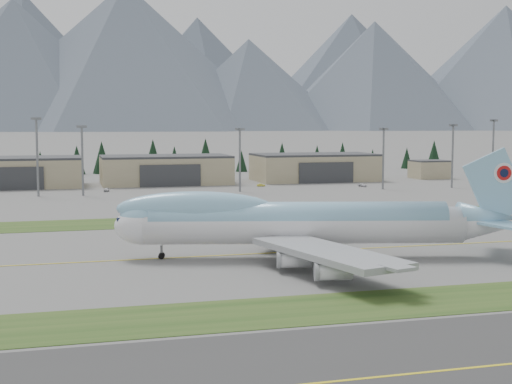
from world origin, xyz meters
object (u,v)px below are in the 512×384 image
object	(u,v)px
hangar_left	(13,172)
service_vehicle_a	(107,192)
service_vehicle_c	(362,187)
hangar_center	(166,170)
hangar_right	(315,167)
boeing_747_freighter	(300,222)
service_vehicle_b	(261,186)

from	to	relation	value
hangar_left	service_vehicle_a	xyz separation A→B (m)	(31.47, -26.24, -5.39)
service_vehicle_a	service_vehicle_c	bearing A→B (deg)	7.36
service_vehicle_a	hangar_left	bearing A→B (deg)	150.57
hangar_center	service_vehicle_a	distance (m)	35.65
hangar_left	hangar_right	distance (m)	115.00
boeing_747_freighter	hangar_right	bearing A→B (deg)	82.63
hangar_left	service_vehicle_a	distance (m)	41.33
hangar_left	hangar_center	distance (m)	55.00
hangar_left	service_vehicle_c	world-z (taller)	hangar_left
service_vehicle_b	hangar_right	bearing A→B (deg)	-63.91
hangar_left	hangar_center	size ratio (longest dim) A/B	1.00
service_vehicle_a	service_vehicle_b	distance (m)	55.76
service_vehicle_a	service_vehicle_c	size ratio (longest dim) A/B	1.03
boeing_747_freighter	service_vehicle_c	world-z (taller)	boeing_747_freighter
boeing_747_freighter	hangar_center	distance (m)	155.49
hangar_left	boeing_747_freighter	bearing A→B (deg)	-69.99
service_vehicle_c	hangar_right	bearing A→B (deg)	86.21
hangar_center	hangar_right	distance (m)	60.00
hangar_left	hangar_center	world-z (taller)	same
service_vehicle_b	service_vehicle_c	size ratio (longest dim) A/B	0.82
hangar_right	service_vehicle_c	world-z (taller)	hangar_right
service_vehicle_a	hangar_center	bearing A→B (deg)	58.50
hangar_center	service_vehicle_c	distance (m)	74.26
hangar_center	service_vehicle_b	distance (m)	38.42
boeing_747_freighter	hangar_left	bearing A→B (deg)	123.22
hangar_center	service_vehicle_b	size ratio (longest dim) A/B	15.49
boeing_747_freighter	hangar_left	world-z (taller)	boeing_747_freighter
service_vehicle_a	service_vehicle_c	distance (m)	90.90
service_vehicle_b	hangar_left	bearing A→B (deg)	66.37
hangar_center	service_vehicle_a	xyz separation A→B (m)	(-23.53, -26.24, -5.39)
boeing_747_freighter	service_vehicle_a	xyz separation A→B (m)	(-25.15, 129.24, -6.22)
service_vehicle_a	service_vehicle_c	xyz separation A→B (m)	(90.77, -4.80, 0.00)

